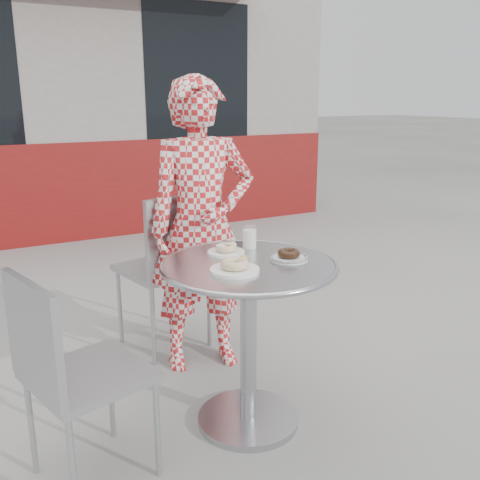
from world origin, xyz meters
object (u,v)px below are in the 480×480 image
plate_far (226,250)px  plate_checker (289,256)px  chair_far (165,300)px  bistro_table (249,304)px  milk_cup (250,238)px  seated_person (202,227)px  plate_near (235,267)px  chair_left (90,417)px

plate_far → plate_checker: (0.19, -0.21, -0.00)m
chair_far → bistro_table: bearing=81.1°
chair_far → plate_far: (0.03, -0.75, 0.49)m
chair_far → plate_checker: (0.22, -0.96, 0.49)m
bistro_table → milk_cup: 0.33m
chair_far → plate_far: 0.90m
plate_far → milk_cup: (0.13, 0.03, 0.03)m
chair_far → seated_person: (0.11, -0.29, 0.49)m
plate_near → plate_checker: (0.28, 0.03, -0.01)m
bistro_table → chair_far: size_ratio=0.82×
bistro_table → milk_cup: size_ratio=7.33×
plate_checker → plate_far: bearing=132.7°
plate_far → plate_near: 0.26m
seated_person → chair_far: bearing=121.8°
seated_person → milk_cup: seated_person is taller
bistro_table → plate_far: 0.27m
plate_near → chair_left: bearing=175.7°
seated_person → plate_checker: seated_person is taller
chair_far → chair_left: size_ratio=1.10×
plate_far → milk_cup: bearing=11.5°
chair_left → plate_checker: chair_left is taller
bistro_table → plate_checker: (0.17, -0.04, 0.20)m
chair_far → plate_far: size_ratio=5.62×
chair_left → plate_checker: (0.88, -0.01, 0.52)m
chair_far → seated_person: 0.58m
chair_far → seated_person: size_ratio=0.60×
plate_checker → seated_person: bearing=99.2°
chair_far → milk_cup: chair_far is taller
bistro_table → chair_far: chair_far is taller
chair_far → milk_cup: 0.91m
plate_far → milk_cup: 0.14m
chair_far → plate_far: bearing=80.3°
bistro_table → plate_checker: plate_checker is taller
bistro_table → seated_person: (0.07, 0.63, 0.20)m
chair_left → seated_person: seated_person is taller
chair_far → plate_near: chair_far is taller
chair_left → plate_checker: 1.02m
plate_far → chair_far: bearing=92.0°
milk_cup → plate_checker: bearing=-75.8°
bistro_table → plate_near: (-0.10, -0.07, 0.21)m
plate_far → milk_cup: milk_cup is taller
chair_far → milk_cup: (0.16, -0.72, 0.52)m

